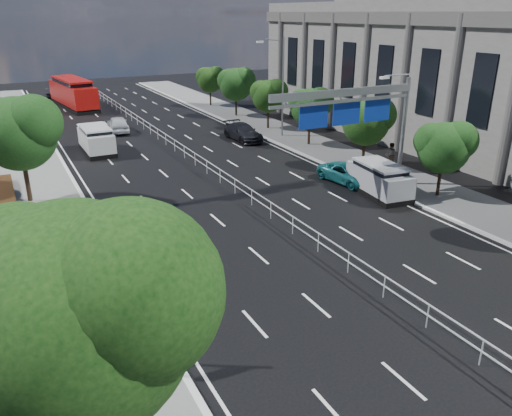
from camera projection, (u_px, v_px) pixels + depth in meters
ground at (370, 289)px, 21.37m from camera, size 160.00×160.00×0.00m
sidewalk_near at (96, 370)px, 16.40m from camera, size 5.00×140.00×0.14m
kerb_near at (169, 348)px, 17.48m from camera, size 0.25×140.00×0.15m
kerb_far at (510, 245)px, 25.22m from camera, size 0.25×140.00×0.15m
median_fence at (187, 154)px, 39.75m from camera, size 0.05×85.00×1.02m
hedge_near at (23, 303)px, 19.65m from camera, size 1.00×36.00×0.44m
toilet_sign at (103, 290)px, 15.58m from camera, size 1.62×0.18×4.34m
overhead_gantry at (358, 108)px, 30.52m from camera, size 10.24×0.38×7.45m
streetlight_far at (280, 81)px, 45.44m from camera, size 2.78×2.40×9.00m
civic_hall at (422, 66)px, 47.44m from camera, size 14.40×36.00×14.35m
near_tree_big at (78, 307)px, 10.48m from camera, size 5.72×5.33×7.71m
near_tree_back at (19, 129)px, 29.38m from camera, size 4.84×4.51×6.69m
far_tree_c at (445, 145)px, 30.71m from camera, size 3.52×3.28×4.94m
far_tree_d at (367, 119)px, 36.81m from camera, size 3.85×3.59×5.34m
far_tree_e at (311, 105)px, 43.05m from camera, size 3.63×3.38×5.13m
far_tree_f at (269, 94)px, 49.26m from camera, size 3.52×3.28×5.02m
far_tree_g at (236, 83)px, 55.35m from camera, size 3.96×3.69×5.45m
far_tree_h at (210, 78)px, 61.66m from camera, size 3.41×3.18×4.91m
white_minivan at (96, 140)px, 41.74m from camera, size 2.24×5.10×2.21m
red_bus at (73, 92)px, 61.53m from camera, size 4.21×12.09×3.54m
near_car_silver at (118, 124)px, 49.14m from camera, size 2.33×4.75×1.56m
near_car_dark at (52, 93)px, 68.61m from camera, size 1.92×4.38×1.40m
silver_minivan at (379, 179)px, 32.13m from camera, size 2.71×5.20×2.07m
parked_car_teal at (348, 174)px, 34.45m from camera, size 2.71×4.88×1.29m
parked_car_dark at (243, 132)px, 46.03m from camera, size 2.18×5.15×1.48m
pedestrian_a at (386, 174)px, 33.51m from camera, size 0.63×0.49×1.53m
pedestrian_b at (390, 155)px, 37.40m from camera, size 1.02×0.86×1.86m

